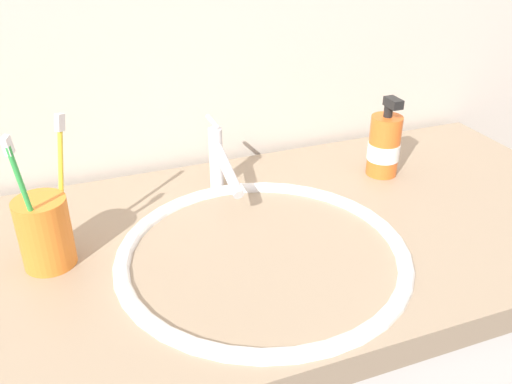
{
  "coord_description": "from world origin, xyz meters",
  "views": [
    {
      "loc": [
        -0.26,
        -0.67,
        1.38
      ],
      "look_at": [
        -0.01,
        -0.02,
        1.0
      ],
      "focal_mm": 38.56,
      "sensor_mm": 36.0,
      "label": 1
    }
  ],
  "objects_px": {
    "toothbrush_green": "(26,199)",
    "faucet": "(220,161)",
    "toothbrush_yellow": "(61,177)",
    "soap_dispenser": "(384,146)",
    "toothbrush_cup": "(45,233)"
  },
  "relations": [
    {
      "from": "toothbrush_green",
      "to": "faucet",
      "type": "bearing_deg",
      "value": 24.83
    },
    {
      "from": "toothbrush_green",
      "to": "toothbrush_yellow",
      "type": "relative_size",
      "value": 1.05
    },
    {
      "from": "toothbrush_yellow",
      "to": "soap_dispenser",
      "type": "height_order",
      "value": "toothbrush_yellow"
    },
    {
      "from": "soap_dispenser",
      "to": "faucet",
      "type": "bearing_deg",
      "value": 173.5
    },
    {
      "from": "toothbrush_green",
      "to": "soap_dispenser",
      "type": "bearing_deg",
      "value": 9.78
    },
    {
      "from": "faucet",
      "to": "toothbrush_yellow",
      "type": "bearing_deg",
      "value": -162.72
    },
    {
      "from": "toothbrush_yellow",
      "to": "soap_dispenser",
      "type": "relative_size",
      "value": 1.32
    },
    {
      "from": "toothbrush_cup",
      "to": "toothbrush_yellow",
      "type": "bearing_deg",
      "value": 43.06
    },
    {
      "from": "soap_dispenser",
      "to": "toothbrush_cup",
      "type": "bearing_deg",
      "value": -172.67
    },
    {
      "from": "toothbrush_cup",
      "to": "toothbrush_green",
      "type": "relative_size",
      "value": 0.49
    },
    {
      "from": "faucet",
      "to": "toothbrush_yellow",
      "type": "distance_m",
      "value": 0.27
    },
    {
      "from": "toothbrush_green",
      "to": "toothbrush_yellow",
      "type": "distance_m",
      "value": 0.08
    },
    {
      "from": "toothbrush_cup",
      "to": "toothbrush_yellow",
      "type": "xyz_separation_m",
      "value": [
        0.03,
        0.03,
        0.07
      ]
    },
    {
      "from": "toothbrush_cup",
      "to": "toothbrush_green",
      "type": "bearing_deg",
      "value": -111.8
    },
    {
      "from": "faucet",
      "to": "toothbrush_cup",
      "type": "height_order",
      "value": "faucet"
    }
  ]
}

